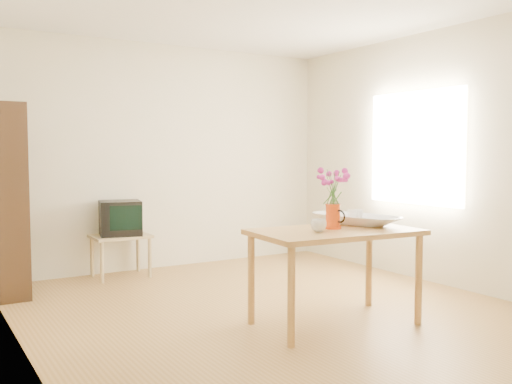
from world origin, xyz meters
TOP-DOWN VIEW (x-y plane):
  - room at (0.03, 0.00)m, footprint 4.50×4.50m
  - table at (0.20, -0.56)m, footprint 1.33×0.82m
  - tv_stand at (-0.70, 1.97)m, footprint 0.60×0.45m
  - bookshelf at (-1.85, 1.75)m, footprint 0.28×0.70m
  - pitcher at (0.22, -0.51)m, footprint 0.13×0.21m
  - flowers at (0.22, -0.51)m, footprint 0.23×0.23m
  - mug at (0.02, -0.58)m, footprint 0.16×0.16m
  - bowl at (0.54, -0.41)m, footprint 0.64×0.64m
  - teacup_a at (0.50, -0.41)m, footprint 0.10×0.10m
  - teacup_b at (0.59, -0.39)m, footprint 0.08×0.08m
  - television at (-0.70, 1.98)m, footprint 0.50×0.48m

SIDE VIEW (x-z plane):
  - tv_stand at x=-0.70m, z-range 0.16..0.62m
  - television at x=-0.70m, z-range 0.46..0.84m
  - table at x=0.20m, z-range 0.28..1.03m
  - mug at x=0.02m, z-range 0.75..0.84m
  - bookshelf at x=-1.85m, z-range -0.06..1.74m
  - pitcher at x=0.22m, z-range 0.74..0.94m
  - teacup_b at x=0.59m, z-range 0.91..0.98m
  - teacup_a at x=0.50m, z-range 0.91..0.98m
  - bowl at x=0.54m, z-range 0.75..1.24m
  - flowers at x=0.22m, z-range 0.94..1.26m
  - room at x=0.03m, z-range -0.95..3.55m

